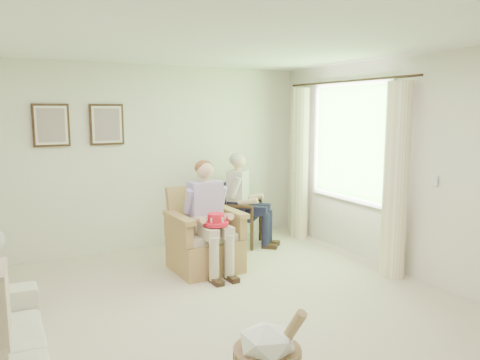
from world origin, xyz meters
The scene contains 14 objects.
floor centered at (0.00, 0.00, 0.00)m, with size 5.50×5.50×0.00m, color beige.
back_wall centered at (0.00, 2.75, 1.30)m, with size 5.00×0.04×2.60m, color silver.
right_wall centered at (2.50, 0.00, 1.30)m, with size 0.04×5.50×2.60m, color silver.
ceiling centered at (0.00, 0.00, 2.60)m, with size 5.00×5.50×0.02m, color white.
window centered at (2.46, 1.20, 1.58)m, with size 0.13×2.50×1.63m.
curtain_left centered at (2.33, 0.22, 1.15)m, with size 0.34×0.34×2.30m, color #FDF2C6.
curtain_right centered at (2.33, 2.18, 1.15)m, with size 0.34×0.34×2.30m, color #FDF2C6.
framed_print_left centered at (-1.15, 2.71, 1.78)m, with size 0.45×0.05×0.55m.
framed_print_right centered at (-0.45, 2.71, 1.78)m, with size 0.45×0.05×0.55m.
wicker_armchair centered at (0.42, 1.48, 0.33)m, with size 0.80×0.80×1.03m.
wood_armchair centered at (1.33, 2.33, 0.50)m, with size 0.59×0.55×0.90m.
person_wicker centered at (0.42, 1.34, 0.78)m, with size 0.40×0.63×1.34m.
person_dark centered at (1.33, 2.18, 0.77)m, with size 0.40×0.63×1.33m.
red_hat centered at (0.43, 1.14, 0.69)m, with size 0.30×0.30×0.14m.
Camera 1 is at (-1.79, -3.73, 1.97)m, focal length 35.00 mm.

